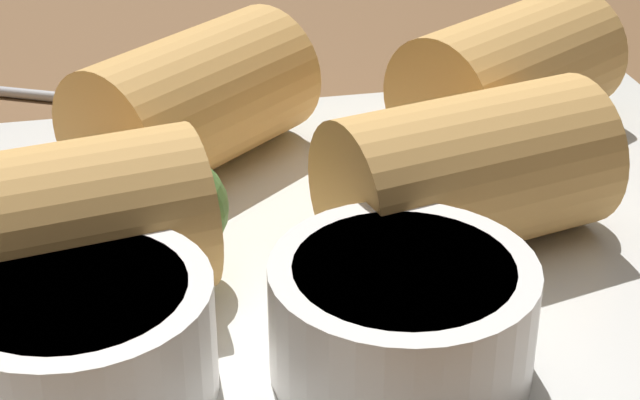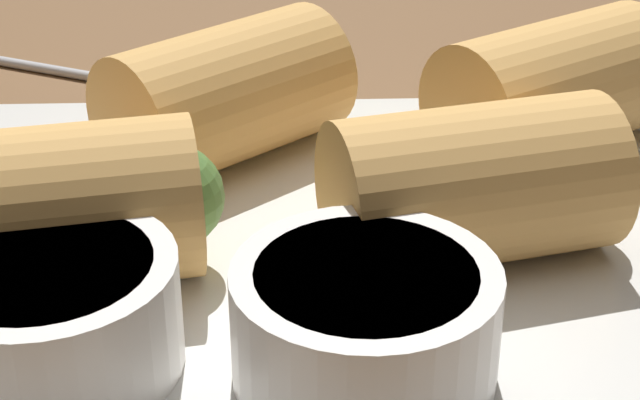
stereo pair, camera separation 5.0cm
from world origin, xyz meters
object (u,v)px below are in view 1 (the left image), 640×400
at_px(serving_plate, 320,274).
at_px(spoon, 123,98).
at_px(dipping_bowl_far, 78,334).
at_px(dipping_bowl_near, 402,313).

bearing_deg(serving_plate, spoon, -70.96).
distance_m(serving_plate, spoon, 0.18).
bearing_deg(dipping_bowl_far, spoon, -94.72).
distance_m(dipping_bowl_near, spoon, 0.24).
xyz_separation_m(serving_plate, spoon, (0.06, -0.17, -0.00)).
xyz_separation_m(serving_plate, dipping_bowl_near, (-0.01, 0.06, 0.03)).
bearing_deg(dipping_bowl_near, spoon, -73.62).
distance_m(dipping_bowl_far, spoon, 0.23).
xyz_separation_m(serving_plate, dipping_bowl_far, (0.08, 0.06, 0.03)).
bearing_deg(dipping_bowl_near, serving_plate, -81.05).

